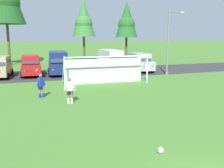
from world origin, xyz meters
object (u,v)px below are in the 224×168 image
at_px(parked_car_slot_center_left, 58,62).
at_px(parked_car_slot_center_right, 111,60).
at_px(parked_car_slot_center, 81,64).
at_px(soccer_ball, 161,150).
at_px(soccer_goal, 106,69).
at_px(parked_car_slot_right, 140,62).
at_px(street_lamp, 170,42).
at_px(player_midfield_center, 70,90).
at_px(parked_car_slot_far_left, 0,67).
at_px(parked_car_slot_left, 31,65).
at_px(player_defender_far, 41,86).

distance_m(parked_car_slot_center_left, parked_car_slot_center_right, 6.72).
bearing_deg(parked_car_slot_center, soccer_ball, -94.35).
distance_m(soccer_goal, parked_car_slot_right, 8.80).
bearing_deg(parked_car_slot_center_right, parked_car_slot_right, -32.05).
relative_size(parked_car_slot_center_right, street_lamp, 0.72).
bearing_deg(soccer_goal, player_midfield_center, -126.03).
height_order(soccer_ball, parked_car_slot_right, parked_car_slot_right).
bearing_deg(parked_car_slot_far_left, parked_car_slot_left, 4.27).
height_order(parked_car_slot_right, street_lamp, street_lamp).
xyz_separation_m(parked_car_slot_left, parked_car_slot_right, (12.46, -0.70, 0.00)).
bearing_deg(parked_car_slot_center_left, street_lamp, -19.33).
xyz_separation_m(player_midfield_center, parked_car_slot_far_left, (-5.14, 12.26, 0.29)).
height_order(player_midfield_center, parked_car_slot_right, parked_car_slot_right).
relative_size(parked_car_slot_center_left, parked_car_slot_right, 1.05).
xyz_separation_m(parked_car_slot_far_left, parked_car_slot_center, (8.73, 1.38, -0.24)).
distance_m(player_defender_far, parked_car_slot_left, 10.41).
distance_m(parked_car_slot_far_left, parked_car_slot_left, 3.03).
height_order(player_defender_far, parked_car_slot_right, parked_car_slot_right).
relative_size(soccer_goal, parked_car_slot_center, 1.74).
bearing_deg(player_midfield_center, parked_car_slot_center_right, 61.91).
bearing_deg(parked_car_slot_center_left, parked_car_slot_right, -2.99).
distance_m(soccer_ball, player_midfield_center, 8.10).
bearing_deg(parked_car_slot_left, parked_car_slot_center, 11.43).
xyz_separation_m(parked_car_slot_left, parked_car_slot_center, (5.71, 1.15, -0.24)).
relative_size(parked_car_slot_far_left, parked_car_slot_right, 1.01).
bearing_deg(parked_car_slot_right, soccer_goal, -135.42).
bearing_deg(parked_car_slot_right, parked_car_slot_far_left, 178.25).
xyz_separation_m(soccer_goal, parked_car_slot_right, (6.27, 6.17, -0.18)).
bearing_deg(parked_car_slot_center_left, soccer_ball, -86.52).
xyz_separation_m(soccer_goal, player_defender_far, (-5.70, -3.52, -0.47)).
relative_size(parked_car_slot_center_left, parked_car_slot_center_right, 1.01).
distance_m(parked_car_slot_center, parked_car_slot_right, 7.01).
xyz_separation_m(parked_car_slot_far_left, parked_car_slot_center_right, (12.44, 1.43, 0.23)).
bearing_deg(player_defender_far, soccer_goal, 31.70).
height_order(player_midfield_center, parked_car_slot_left, parked_car_slot_left).
distance_m(parked_car_slot_left, parked_car_slot_center_left, 2.86).
bearing_deg(street_lamp, parked_car_slot_center_left, 160.67).
bearing_deg(player_midfield_center, soccer_goal, 53.97).
height_order(player_midfield_center, street_lamp, street_lamp).
distance_m(player_defender_far, street_lamp, 15.32).
height_order(player_defender_far, parked_car_slot_center, parked_car_slot_center).
distance_m(soccer_goal, player_defender_far, 6.72).
distance_m(parked_car_slot_center, street_lamp, 10.41).
relative_size(soccer_goal, parked_car_slot_far_left, 1.58).
relative_size(soccer_ball, parked_car_slot_center_right, 0.05).
bearing_deg(player_midfield_center, parked_car_slot_center_left, 86.56).
bearing_deg(parked_car_slot_right, soccer_ball, -113.15).
height_order(soccer_ball, player_defender_far, player_defender_far).
xyz_separation_m(soccer_ball, parked_car_slot_center, (1.63, 21.47, 0.77)).
relative_size(soccer_goal, parked_car_slot_right, 1.59).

